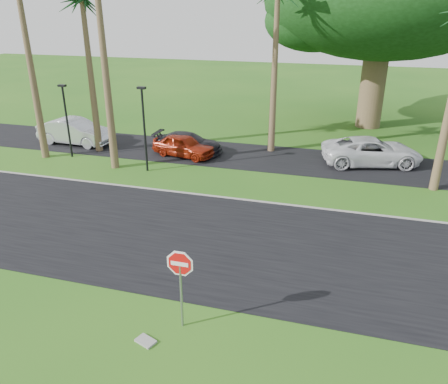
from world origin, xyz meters
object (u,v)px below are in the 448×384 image
car_silver (75,132)px  car_minivan (372,152)px  car_dark (188,143)px  car_red (184,146)px  stop_sign_near (180,274)px

car_silver → car_minivan: car_silver is taller
car_silver → car_minivan: size_ratio=0.90×
car_silver → car_minivan: 18.77m
car_dark → car_minivan: car_minivan is taller
car_minivan → car_silver: bearing=79.0°
car_silver → car_red: size_ratio=1.29×
car_red → car_dark: car_red is taller
car_silver → car_red: bearing=-89.5°
car_silver → car_minivan: bearing=-82.8°
stop_sign_near → car_minivan: 16.97m
car_dark → car_minivan: bearing=-86.1°
car_red → car_dark: size_ratio=0.91×
car_silver → car_dark: size_ratio=1.18×
car_minivan → car_dark: bearing=80.1°
stop_sign_near → car_red: bearing=110.6°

